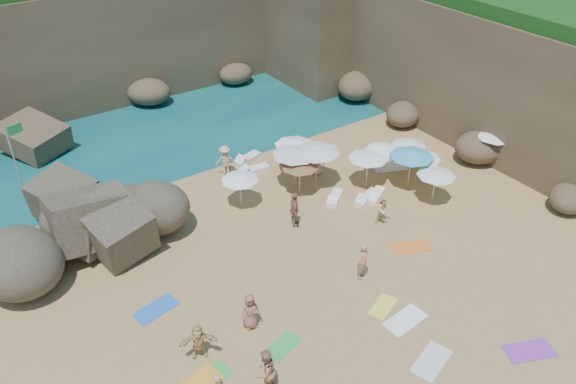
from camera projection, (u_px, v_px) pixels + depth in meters
ground at (289, 274)px, 25.05m from camera, size 120.00×120.00×0.00m
seawater at (82, 70)px, 45.76m from camera, size 120.00×120.00×0.00m
cliff_back at (119, 33)px, 41.05m from camera, size 44.00×8.00×8.00m
cliff_right at (457, 54)px, 37.28m from camera, size 8.00×30.00×8.00m
cliff_corner at (324, 16)px, 44.63m from camera, size 10.00×12.00×8.00m
rock_outcrop at (87, 235)px, 27.42m from camera, size 8.48×7.22×2.91m
flag_pole at (15, 152)px, 28.50m from camera, size 0.85×0.30×4.43m
parasol_0 at (317, 149)px, 30.06m from camera, size 2.57×2.57×2.43m
parasol_1 at (295, 152)px, 29.97m from camera, size 2.48×2.48×2.34m
parasol_2 at (409, 143)px, 31.62m from camera, size 1.99×1.99×1.89m
parasol_3 at (383, 148)px, 30.97m from camera, size 2.10×2.10×1.99m
parasol_4 at (368, 156)px, 30.12m from camera, size 2.18×2.18×2.06m
parasol_5 at (240, 177)px, 28.61m from camera, size 1.97×1.97×1.86m
parasol_6 at (300, 164)px, 29.58m from camera, size 2.06×2.06×1.95m
parasol_7 at (294, 142)px, 31.22m from camera, size 2.27×2.27×2.14m
parasol_8 at (495, 134)px, 32.17m from camera, size 2.20×2.20×2.08m
parasol_9 at (437, 173)px, 28.88m from camera, size 2.02×2.02×1.91m
parasol_10 at (412, 153)px, 29.92m from camera, size 2.41×2.41×2.28m
parasol_11 at (422, 156)px, 30.34m from camera, size 2.04×2.04×1.93m
lounger_0 at (254, 170)px, 32.29m from camera, size 1.79×0.76×0.27m
lounger_1 at (248, 159)px, 33.32m from camera, size 1.91×1.14×0.28m
lounger_2 at (335, 198)px, 29.88m from camera, size 1.61×1.43×0.25m
lounger_3 at (368, 198)px, 29.88m from camera, size 1.84×1.08×0.27m
lounger_4 at (391, 167)px, 32.54m from camera, size 1.97×1.27×0.29m
lounger_5 at (376, 195)px, 30.11m from camera, size 1.66×1.25×0.25m
towel_3 at (283, 346)px, 21.56m from camera, size 1.65×1.16×0.03m
towel_5 at (431, 361)px, 20.96m from camera, size 2.03×1.44×0.03m
towel_6 at (529, 351)px, 21.37m from camera, size 2.11×1.60×0.03m
towel_8 at (156, 309)px, 23.21m from camera, size 1.97×1.27×0.03m
towel_10 at (411, 247)px, 26.61m from camera, size 2.01×1.55×0.03m
towel_11 at (208, 378)px, 20.33m from camera, size 1.76×1.00×0.03m
towel_12 at (383, 306)px, 23.33m from camera, size 1.61×1.22×0.03m
towel_13 at (405, 320)px, 22.70m from camera, size 1.92×1.10×0.03m
person_stand_1 at (265, 371)px, 19.45m from camera, size 1.07×0.94×1.87m
person_stand_2 at (225, 160)px, 31.73m from camera, size 1.24×0.83×1.78m
person_stand_3 at (295, 210)px, 27.56m from camera, size 0.89×1.19×1.88m
person_stand_4 at (317, 161)px, 31.68m from camera, size 0.93×0.86×1.69m
person_stand_5 at (55, 261)px, 24.57m from camera, size 1.48×0.85×1.54m
person_lie_2 at (251, 323)px, 22.30m from camera, size 1.02×1.72×0.43m
person_lie_3 at (200, 352)px, 21.08m from camera, size 1.90×1.96×0.41m
person_lie_4 at (362, 273)px, 24.75m from camera, size 1.23×1.89×0.42m
person_lie_5 at (383, 218)px, 28.05m from camera, size 1.25×1.74×0.60m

